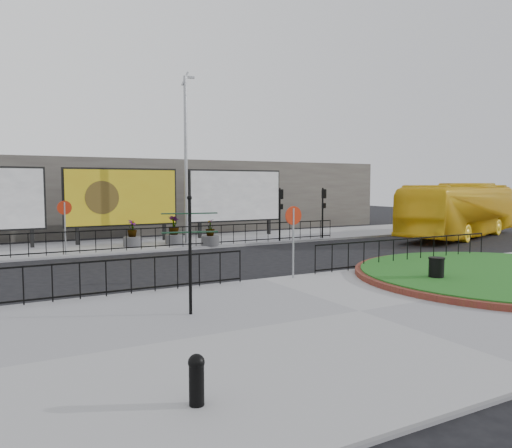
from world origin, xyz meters
TOP-DOWN VIEW (x-y plane):
  - ground at (0.00, 0.00)m, footprint 90.00×90.00m
  - pavement_near at (0.00, -5.00)m, footprint 30.00×10.00m
  - pavement_far at (0.00, 12.00)m, footprint 44.00×6.00m
  - brick_edge at (7.50, -4.00)m, footprint 10.40×10.40m
  - grass_lawn at (7.50, -4.00)m, footprint 10.00×10.00m
  - railing_near_left at (-6.00, -0.30)m, footprint 10.00×0.10m
  - railing_near_right at (6.50, -0.30)m, footprint 9.00×0.10m
  - railing_far at (1.00, 9.30)m, footprint 18.00×0.10m
  - speed_sign_far at (-5.00, 9.40)m, footprint 0.64×0.07m
  - speed_sign_near at (1.00, -0.40)m, footprint 0.64×0.07m
  - billboard_mid at (-1.50, 12.97)m, footprint 6.20×0.31m
  - billboard_right at (5.50, 12.97)m, footprint 6.20×0.31m
  - lamp_post at (1.51, 11.00)m, footprint 0.74×0.18m
  - signal_pole_a at (6.50, 9.34)m, footprint 0.22×0.26m
  - signal_pole_b at (9.50, 9.34)m, footprint 0.22×0.26m
  - building_backdrop at (0.00, 22.00)m, footprint 40.00×10.00m
  - fingerpost_sign at (-3.87, -3.22)m, footprint 1.38×0.53m
  - bollard at (-5.68, -8.05)m, footprint 0.25×0.25m
  - litter_bin at (4.50, -3.50)m, footprint 0.52×0.52m
  - bus at (17.77, 6.35)m, footprint 12.50×6.63m
  - planter_a at (-1.50, 11.00)m, footprint 0.94×0.94m
  - planter_b at (0.77, 11.00)m, footprint 0.95×0.95m
  - planter_c at (2.20, 9.40)m, footprint 0.95×0.95m

SIDE VIEW (x-z plane):
  - ground at x=0.00m, z-range 0.00..0.00m
  - pavement_near at x=0.00m, z-range 0.00..0.12m
  - pavement_far at x=0.00m, z-range 0.00..0.12m
  - brick_edge at x=7.50m, z-range 0.12..0.30m
  - grass_lawn at x=7.50m, z-range 0.12..0.34m
  - bollard at x=-5.68m, z-range 0.16..0.92m
  - litter_bin at x=4.50m, z-range 0.12..0.98m
  - planter_a at x=-1.50m, z-range -0.09..1.27m
  - planter_c at x=2.20m, z-range -0.10..1.28m
  - railing_near_left at x=-6.00m, z-range 0.12..1.22m
  - railing_near_right at x=6.50m, z-range 0.12..1.22m
  - railing_far at x=1.00m, z-range 0.12..1.22m
  - planter_b at x=0.77m, z-range -0.06..1.47m
  - bus at x=17.77m, z-range 0.00..3.41m
  - fingerpost_sign at x=-3.87m, z-range 0.42..3.38m
  - speed_sign_far at x=-5.00m, z-range 0.68..3.15m
  - speed_sign_near at x=1.00m, z-range 0.68..3.15m
  - signal_pole_a at x=6.50m, z-range 0.60..3.60m
  - signal_pole_b at x=9.50m, z-range 0.60..3.60m
  - building_backdrop at x=0.00m, z-range 0.00..5.00m
  - billboard_mid at x=-1.50m, z-range 0.55..4.65m
  - billboard_right at x=5.50m, z-range 0.55..4.65m
  - lamp_post at x=1.51m, z-range 0.21..9.44m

